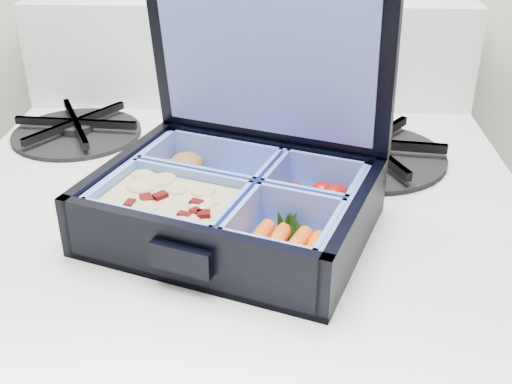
# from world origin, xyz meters

# --- Properties ---
(bento_box) EXTENTS (0.31, 0.27, 0.06)m
(bento_box) POSITION_xyz_m (-0.18, 1.59, 0.97)
(bento_box) COLOR black
(bento_box) RESTS_ON stove
(burner_grate) EXTENTS (0.22, 0.22, 0.03)m
(burner_grate) POSITION_xyz_m (-0.04, 1.77, 0.96)
(burner_grate) COLOR black
(burner_grate) RESTS_ON stove
(burner_grate_rear) EXTENTS (0.18, 0.18, 0.02)m
(burner_grate_rear) POSITION_xyz_m (-0.40, 1.82, 0.95)
(burner_grate_rear) COLOR black
(burner_grate_rear) RESTS_ON stove
(fork) EXTENTS (0.16, 0.16, 0.01)m
(fork) POSITION_xyz_m (-0.12, 1.75, 0.95)
(fork) COLOR #B4B4B9
(fork) RESTS_ON stove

